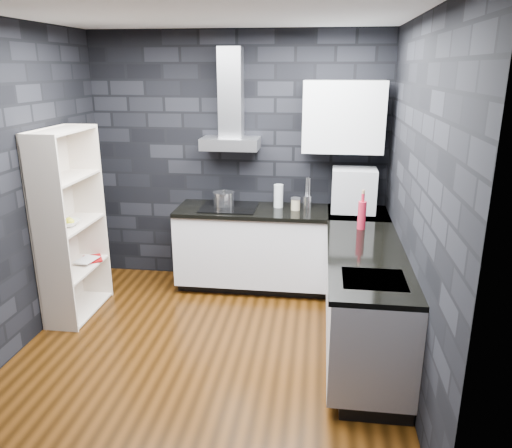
% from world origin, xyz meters
% --- Properties ---
extents(ground, '(3.20, 3.20, 0.00)m').
position_xyz_m(ground, '(0.00, 0.00, 0.00)').
color(ground, '#3C1F08').
extents(ceiling, '(3.20, 3.20, 0.00)m').
position_xyz_m(ceiling, '(0.00, 0.00, 2.70)').
color(ceiling, white).
extents(wall_back, '(3.20, 0.05, 2.70)m').
position_xyz_m(wall_back, '(0.00, 1.62, 1.35)').
color(wall_back, black).
rests_on(wall_back, ground).
extents(wall_front, '(3.20, 0.05, 2.70)m').
position_xyz_m(wall_front, '(0.00, -1.62, 1.35)').
color(wall_front, black).
rests_on(wall_front, ground).
extents(wall_left, '(0.05, 3.20, 2.70)m').
position_xyz_m(wall_left, '(-1.62, 0.00, 1.35)').
color(wall_left, black).
rests_on(wall_left, ground).
extents(wall_right, '(0.05, 3.20, 2.70)m').
position_xyz_m(wall_right, '(1.62, 0.00, 1.35)').
color(wall_right, black).
rests_on(wall_right, ground).
extents(toekick_back, '(2.18, 0.50, 0.10)m').
position_xyz_m(toekick_back, '(0.50, 1.34, 0.05)').
color(toekick_back, black).
rests_on(toekick_back, ground).
extents(toekick_right, '(0.50, 1.78, 0.10)m').
position_xyz_m(toekick_right, '(1.34, 0.10, 0.05)').
color(toekick_right, black).
rests_on(toekick_right, ground).
extents(counter_back_cab, '(2.20, 0.60, 0.76)m').
position_xyz_m(counter_back_cab, '(0.50, 1.30, 0.48)').
color(counter_back_cab, silver).
rests_on(counter_back_cab, ground).
extents(counter_right_cab, '(0.60, 1.80, 0.76)m').
position_xyz_m(counter_right_cab, '(1.30, 0.10, 0.48)').
color(counter_right_cab, silver).
rests_on(counter_right_cab, ground).
extents(counter_back_top, '(2.20, 0.62, 0.04)m').
position_xyz_m(counter_back_top, '(0.50, 1.29, 0.88)').
color(counter_back_top, black).
rests_on(counter_back_top, counter_back_cab).
extents(counter_right_top, '(0.62, 1.80, 0.04)m').
position_xyz_m(counter_right_top, '(1.29, 0.10, 0.88)').
color(counter_right_top, black).
rests_on(counter_right_top, counter_right_cab).
extents(counter_corner_top, '(0.62, 0.62, 0.04)m').
position_xyz_m(counter_corner_top, '(1.30, 1.30, 0.88)').
color(counter_corner_top, black).
rests_on(counter_corner_top, counter_right_cab).
extents(hood_body, '(0.60, 0.34, 0.12)m').
position_xyz_m(hood_body, '(-0.05, 1.43, 1.56)').
color(hood_body, '#B9B9BE').
rests_on(hood_body, wall_back).
extents(hood_chimney, '(0.24, 0.20, 0.90)m').
position_xyz_m(hood_chimney, '(-0.05, 1.50, 2.07)').
color(hood_chimney, '#B9B9BE').
rests_on(hood_chimney, hood_body).
extents(upper_cabinet, '(0.80, 0.35, 0.70)m').
position_xyz_m(upper_cabinet, '(1.10, 1.43, 1.85)').
color(upper_cabinet, silver).
rests_on(upper_cabinet, wall_back).
extents(cooktop, '(0.58, 0.50, 0.01)m').
position_xyz_m(cooktop, '(-0.05, 1.30, 0.91)').
color(cooktop, black).
rests_on(cooktop, counter_back_top).
extents(sink_rim, '(0.44, 0.40, 0.01)m').
position_xyz_m(sink_rim, '(1.30, -0.40, 0.89)').
color(sink_rim, '#B9B9BE').
rests_on(sink_rim, counter_right_top).
extents(pot, '(0.26, 0.26, 0.13)m').
position_xyz_m(pot, '(-0.12, 1.35, 0.98)').
color(pot, silver).
rests_on(pot, cooktop).
extents(glass_vase, '(0.10, 0.10, 0.24)m').
position_xyz_m(glass_vase, '(0.46, 1.39, 1.02)').
color(glass_vase, silver).
rests_on(glass_vase, counter_back_top).
extents(storage_jar, '(0.11, 0.11, 0.11)m').
position_xyz_m(storage_jar, '(0.65, 1.31, 0.96)').
color(storage_jar, tan).
rests_on(storage_jar, counter_back_top).
extents(utensil_crock, '(0.10, 0.10, 0.12)m').
position_xyz_m(utensil_crock, '(0.77, 1.43, 0.96)').
color(utensil_crock, silver).
rests_on(utensil_crock, counter_back_top).
extents(appliance_garage, '(0.45, 0.35, 0.44)m').
position_xyz_m(appliance_garage, '(1.24, 1.33, 1.12)').
color(appliance_garage, '#ADAFB4').
rests_on(appliance_garage, counter_back_top).
extents(red_bottle, '(0.09, 0.09, 0.26)m').
position_xyz_m(red_bottle, '(1.29, 0.75, 1.03)').
color(red_bottle, '#AB192E').
rests_on(red_bottle, counter_right_top).
extents(bookshelf, '(0.58, 0.87, 1.80)m').
position_xyz_m(bookshelf, '(-1.42, 0.50, 0.90)').
color(bookshelf, beige).
rests_on(bookshelf, ground).
extents(fruit_bowl, '(0.23, 0.23, 0.05)m').
position_xyz_m(fruit_bowl, '(-1.42, 0.45, 0.94)').
color(fruit_bowl, silver).
rests_on(fruit_bowl, bookshelf).
extents(book_red, '(0.16, 0.11, 0.23)m').
position_xyz_m(book_red, '(-1.43, 0.69, 0.57)').
color(book_red, '#880608').
rests_on(book_red, bookshelf).
extents(book_second, '(0.17, 0.05, 0.23)m').
position_xyz_m(book_second, '(-1.46, 0.67, 0.59)').
color(book_second, '#B2B2B2').
rests_on(book_second, bookshelf).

